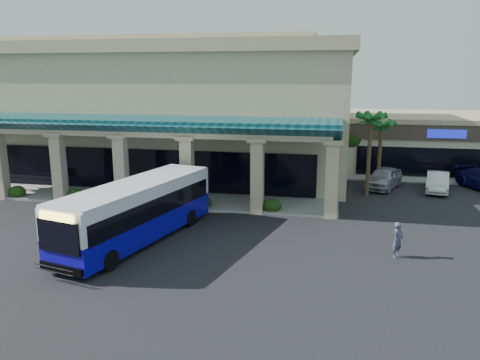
% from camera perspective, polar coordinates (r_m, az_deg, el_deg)
% --- Properties ---
extents(ground, '(110.00, 110.00, 0.00)m').
position_cam_1_polar(ground, '(24.84, -3.33, -7.21)').
color(ground, black).
extents(main_building, '(30.80, 14.80, 11.35)m').
position_cam_1_polar(main_building, '(41.14, -8.64, 8.64)').
color(main_building, tan).
rests_on(main_building, ground).
extents(arcade, '(30.00, 6.20, 5.70)m').
position_cam_1_polar(arcade, '(33.03, -13.91, 2.53)').
color(arcade, '#0A353C').
rests_on(arcade, ground).
extents(strip_mall, '(22.50, 12.50, 4.90)m').
position_cam_1_polar(strip_mall, '(48.47, 25.70, 4.29)').
color(strip_mall, beige).
rests_on(strip_mall, ground).
extents(palm_0, '(2.40, 2.40, 6.60)m').
position_cam_1_polar(palm_0, '(34.06, 15.48, 3.51)').
color(palm_0, '#185C1F').
rests_on(palm_0, ground).
extents(palm_1, '(2.40, 2.40, 5.80)m').
position_cam_1_polar(palm_1, '(37.16, 16.68, 3.54)').
color(palm_1, '#185C1F').
rests_on(palm_1, ground).
extents(broadleaf_tree, '(2.60, 2.60, 4.81)m').
position_cam_1_polar(broadleaf_tree, '(42.04, 13.34, 4.04)').
color(broadleaf_tree, black).
rests_on(broadleaf_tree, ground).
extents(transit_bus, '(5.09, 11.41, 3.10)m').
position_cam_1_polar(transit_bus, '(24.64, -12.35, -3.86)').
color(transit_bus, '#1007A4').
rests_on(transit_bus, ground).
extents(pedestrian, '(0.71, 0.74, 1.70)m').
position_cam_1_polar(pedestrian, '(23.40, 18.68, -6.93)').
color(pedestrian, '#3E4159').
rests_on(pedestrian, ground).
extents(car_silver, '(3.54, 5.10, 1.61)m').
position_cam_1_polar(car_silver, '(37.27, 17.12, 0.26)').
color(car_silver, '#A19FAE').
rests_on(car_silver, ground).
extents(car_white, '(2.36, 4.58, 1.44)m').
position_cam_1_polar(car_white, '(37.59, 22.94, -0.22)').
color(car_white, silver).
rests_on(car_white, ground).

